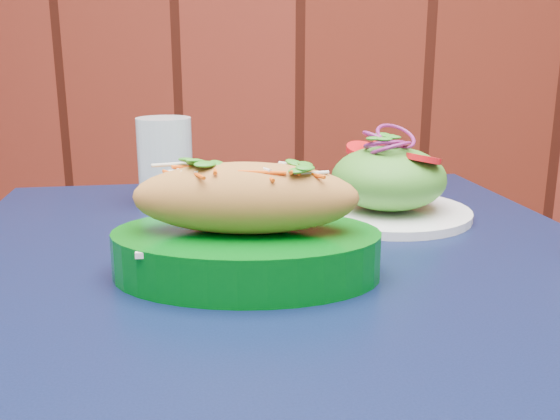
# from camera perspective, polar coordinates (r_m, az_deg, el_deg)

# --- Properties ---
(cafe_table) EXTENTS (0.99, 0.99, 0.75)m
(cafe_table) POSITION_cam_1_polar(r_m,az_deg,el_deg) (0.78, -0.00, -9.66)
(cafe_table) COLOR black
(cafe_table) RESTS_ON ground
(banh_mi_basket) EXTENTS (0.30, 0.21, 0.13)m
(banh_mi_basket) POSITION_cam_1_polar(r_m,az_deg,el_deg) (0.65, -3.13, -1.87)
(banh_mi_basket) COLOR #005A0E
(banh_mi_basket) RESTS_ON cafe_table
(salad_plate) EXTENTS (0.24, 0.24, 0.12)m
(salad_plate) POSITION_cam_1_polar(r_m,az_deg,el_deg) (0.90, 9.87, 2.35)
(salad_plate) COLOR white
(salad_plate) RESTS_ON cafe_table
(water_glass) EXTENTS (0.08, 0.08, 0.13)m
(water_glass) POSITION_cam_1_polar(r_m,az_deg,el_deg) (0.97, -10.44, 4.37)
(water_glass) COLOR silver
(water_glass) RESTS_ON cafe_table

